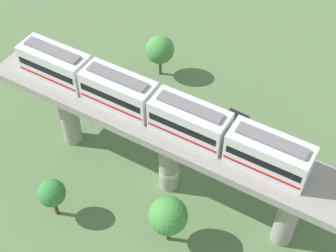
{
  "coord_description": "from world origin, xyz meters",
  "views": [
    {
      "loc": [
        -24.58,
        -14.21,
        40.11
      ],
      "look_at": [
        2.5,
        1.57,
        5.23
      ],
      "focal_mm": 53.29,
      "sensor_mm": 36.0,
      "label": 1
    }
  ],
  "objects_px": {
    "parked_car_red": "(236,124)",
    "parked_car_silver": "(278,163)",
    "train": "(153,105)",
    "tree_near_viaduct": "(160,50)",
    "parked_car_yellow": "(162,121)",
    "tree_mid_lot": "(52,193)",
    "tree_far_corner": "(168,216)"
  },
  "relations": [
    {
      "from": "parked_car_red",
      "to": "train",
      "type": "bearing_deg",
      "value": 161.08
    },
    {
      "from": "parked_car_yellow",
      "to": "tree_mid_lot",
      "type": "xyz_separation_m",
      "value": [
        -14.35,
        2.8,
        2.52
      ]
    },
    {
      "from": "parked_car_yellow",
      "to": "parked_car_silver",
      "type": "distance_m",
      "value": 12.92
    },
    {
      "from": "train",
      "to": "parked_car_yellow",
      "type": "distance_m",
      "value": 11.75
    },
    {
      "from": "parked_car_red",
      "to": "tree_near_viaduct",
      "type": "relative_size",
      "value": 0.81
    },
    {
      "from": "parked_car_yellow",
      "to": "tree_near_viaduct",
      "type": "bearing_deg",
      "value": 35.86
    },
    {
      "from": "tree_near_viaduct",
      "to": "train",
      "type": "bearing_deg",
      "value": -151.01
    },
    {
      "from": "tree_far_corner",
      "to": "tree_near_viaduct",
      "type": "bearing_deg",
      "value": 32.66
    },
    {
      "from": "parked_car_yellow",
      "to": "parked_car_silver",
      "type": "xyz_separation_m",
      "value": [
        0.97,
        -12.88,
        0.0
      ]
    },
    {
      "from": "parked_car_red",
      "to": "tree_near_viaduct",
      "type": "bearing_deg",
      "value": 77.06
    },
    {
      "from": "tree_near_viaduct",
      "to": "tree_mid_lot",
      "type": "bearing_deg",
      "value": -175.66
    },
    {
      "from": "parked_car_red",
      "to": "parked_car_silver",
      "type": "xyz_separation_m",
      "value": [
        -2.77,
        -5.79,
        0.0
      ]
    },
    {
      "from": "train",
      "to": "parked_car_silver",
      "type": "relative_size",
      "value": 6.37
    },
    {
      "from": "train",
      "to": "parked_car_red",
      "type": "height_order",
      "value": "train"
    },
    {
      "from": "parked_car_red",
      "to": "tree_far_corner",
      "type": "xyz_separation_m",
      "value": [
        -15.19,
        -0.39,
        3.09
      ]
    },
    {
      "from": "train",
      "to": "parked_car_yellow",
      "type": "height_order",
      "value": "train"
    },
    {
      "from": "train",
      "to": "tree_near_viaduct",
      "type": "bearing_deg",
      "value": 28.99
    },
    {
      "from": "train",
      "to": "parked_car_yellow",
      "type": "relative_size",
      "value": 6.36
    },
    {
      "from": "train",
      "to": "parked_car_silver",
      "type": "xyz_separation_m",
      "value": [
        7.2,
        -9.9,
        -9.5
      ]
    },
    {
      "from": "train",
      "to": "parked_car_silver",
      "type": "distance_m",
      "value": 15.5
    },
    {
      "from": "parked_car_yellow",
      "to": "tree_far_corner",
      "type": "xyz_separation_m",
      "value": [
        -11.45,
        -7.49,
        3.09
      ]
    },
    {
      "from": "parked_car_yellow",
      "to": "tree_far_corner",
      "type": "distance_m",
      "value": 14.03
    },
    {
      "from": "train",
      "to": "tree_far_corner",
      "type": "relative_size",
      "value": 4.95
    },
    {
      "from": "parked_car_silver",
      "to": "tree_mid_lot",
      "type": "xyz_separation_m",
      "value": [
        -15.32,
        15.68,
        2.52
      ]
    },
    {
      "from": "parked_car_yellow",
      "to": "parked_car_red",
      "type": "xyz_separation_m",
      "value": [
        3.74,
        -7.1,
        0.0
      ]
    },
    {
      "from": "tree_near_viaduct",
      "to": "tree_far_corner",
      "type": "distance_m",
      "value": 22.09
    },
    {
      "from": "tree_near_viaduct",
      "to": "tree_far_corner",
      "type": "xyz_separation_m",
      "value": [
        -18.6,
        -11.92,
        0.17
      ]
    },
    {
      "from": "parked_car_red",
      "to": "tree_near_viaduct",
      "type": "distance_m",
      "value": 12.37
    },
    {
      "from": "train",
      "to": "parked_car_red",
      "type": "xyz_separation_m",
      "value": [
        9.97,
        -4.12,
        -9.5
      ]
    },
    {
      "from": "tree_near_viaduct",
      "to": "parked_car_silver",
      "type": "bearing_deg",
      "value": -109.62
    },
    {
      "from": "tree_near_viaduct",
      "to": "tree_far_corner",
      "type": "bearing_deg",
      "value": -147.34
    },
    {
      "from": "tree_near_viaduct",
      "to": "tree_far_corner",
      "type": "height_order",
      "value": "tree_far_corner"
    }
  ]
}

